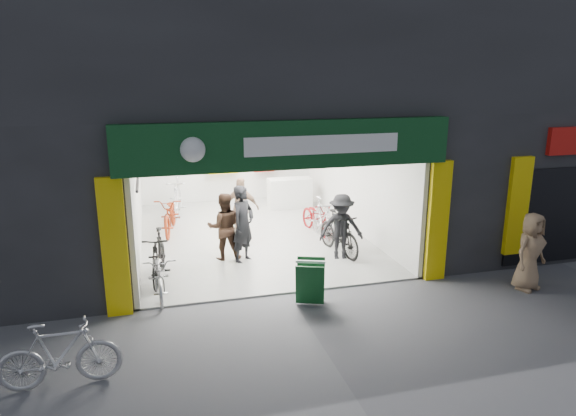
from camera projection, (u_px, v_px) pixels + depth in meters
name	position (u px, v px, depth m)	size (l,w,h in m)	color
ground	(289.00, 294.00, 10.39)	(60.00, 60.00, 0.00)	#56565B
building	(273.00, 73.00, 14.16)	(17.00, 10.27, 8.00)	#232326
bike_left_front	(160.00, 274.00, 10.20)	(0.61, 1.74, 0.92)	#A8A8AC
bike_left_midfront	(158.00, 256.00, 10.93)	(0.52, 1.82, 1.10)	black
bike_left_midback	(171.00, 214.00, 14.20)	(0.70, 2.02, 1.06)	maroon
bike_left_back	(177.00, 197.00, 15.91)	(0.56, 1.99, 1.19)	silver
bike_right_front	(339.00, 233.00, 12.52)	(0.50, 1.79, 1.07)	black
bike_right_mid	(317.00, 218.00, 14.09)	(0.63, 1.80, 0.94)	maroon
bike_right_back	(322.00, 219.00, 13.68)	(0.52, 1.84, 1.11)	#B7B8BC
parked_bike	(60.00, 354.00, 7.23)	(0.47, 1.68, 1.01)	silver
customer_a	(243.00, 225.00, 11.91)	(0.67, 0.44, 1.85)	black
customer_b	(224.00, 227.00, 12.08)	(0.79, 0.62, 1.64)	#3B251A
customer_c	(341.00, 227.00, 12.09)	(1.04, 0.60, 1.61)	black
customer_d	(241.00, 208.00, 13.81)	(0.96, 0.40, 1.63)	#916E54
pedestrian_near	(530.00, 251.00, 10.45)	(0.80, 0.52, 1.63)	#967657
sandwich_board	(310.00, 281.00, 9.88)	(0.71, 0.71, 0.84)	#10421C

